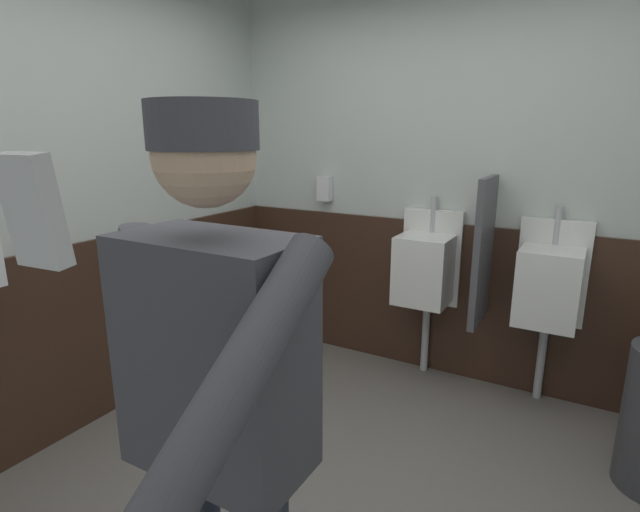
% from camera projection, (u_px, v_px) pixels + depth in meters
% --- Properties ---
extents(wall_back, '(3.80, 0.12, 2.73)m').
position_uv_depth(wall_back, '(454.00, 177.00, 3.24)').
color(wall_back, silver).
rests_on(wall_back, ground_plane).
extents(wall_left, '(0.12, 3.92, 2.73)m').
position_uv_depth(wall_left, '(55.00, 188.00, 2.59)').
color(wall_left, silver).
rests_on(wall_left, ground_plane).
extents(wainscot_band_back, '(3.20, 0.03, 1.07)m').
position_uv_depth(wainscot_band_back, '(443.00, 299.00, 3.38)').
color(wainscot_band_back, '#382319').
rests_on(wainscot_band_back, ground_plane).
extents(wainscot_band_left, '(0.03, 3.32, 1.07)m').
position_uv_depth(wainscot_band_left, '(82.00, 336.00, 2.76)').
color(wainscot_band_left, '#382319').
rests_on(wainscot_band_left, ground_plane).
extents(urinal_left, '(0.40, 0.34, 1.24)m').
position_uv_depth(urinal_left, '(425.00, 268.00, 3.24)').
color(urinal_left, white).
rests_on(urinal_left, ground_plane).
extents(urinal_middle, '(0.40, 0.34, 1.24)m').
position_uv_depth(urinal_middle, '(549.00, 285.00, 2.88)').
color(urinal_middle, white).
rests_on(urinal_middle, ground_plane).
extents(privacy_divider_panel, '(0.04, 0.40, 0.90)m').
position_uv_depth(privacy_divider_panel, '(483.00, 252.00, 2.96)').
color(privacy_divider_panel, '#4C4C51').
extents(person, '(0.65, 0.60, 1.71)m').
position_uv_depth(person, '(216.00, 413.00, 1.15)').
color(person, '#2D3342').
rests_on(person, ground_plane).
extents(cell_phone, '(0.06, 0.04, 0.11)m').
position_uv_depth(cell_phone, '(33.00, 211.00, 0.47)').
color(cell_phone, silver).
extents(soap_dispenser, '(0.10, 0.07, 0.18)m').
position_uv_depth(soap_dispenser, '(325.00, 189.00, 3.63)').
color(soap_dispenser, silver).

